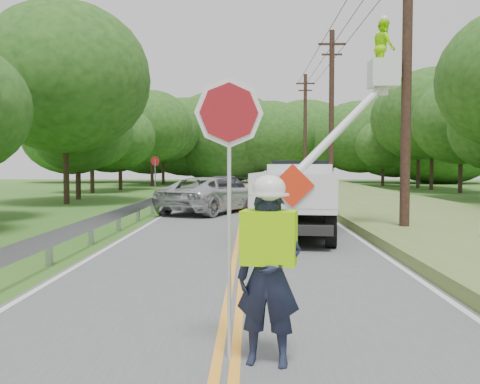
{
  "coord_description": "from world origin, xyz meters",
  "views": [
    {
      "loc": [
        0.27,
        -7.28,
        2.2
      ],
      "look_at": [
        0.0,
        6.0,
        1.5
      ],
      "focal_mm": 39.58,
      "sensor_mm": 36.0,
      "label": 1
    }
  ],
  "objects": [
    {
      "name": "treeline_left",
      "position": [
        -10.11,
        29.17,
        5.61
      ],
      "size": [
        9.84,
        55.0,
        11.06
      ],
      "color": "#332319",
      "rests_on": "ground"
    },
    {
      "name": "treeline_horizon",
      "position": [
        2.12,
        56.08,
        5.5
      ],
      "size": [
        56.65,
        13.97,
        11.3
      ],
      "color": "#1F4015",
      "rests_on": "ground"
    },
    {
      "name": "suv_silver",
      "position": [
        -1.56,
        16.44,
        0.83
      ],
      "size": [
        4.84,
        6.39,
        1.61
      ],
      "primitive_type": "imported",
      "rotation": [
        0.0,
        0.0,
        2.72
      ],
      "color": "silver",
      "rests_on": "road"
    },
    {
      "name": "road",
      "position": [
        0.0,
        14.0,
        0.01
      ],
      "size": [
        7.2,
        96.0,
        0.03
      ],
      "color": "#515254",
      "rests_on": "ground"
    },
    {
      "name": "suv_darkgrey",
      "position": [
        -1.47,
        24.33,
        0.77
      ],
      "size": [
        3.46,
        5.57,
        1.51
      ],
      "primitive_type": "imported",
      "rotation": [
        0.0,
        0.0,
        3.42
      ],
      "color": "#3A3A41",
      "rests_on": "road"
    },
    {
      "name": "tall_grass_verge",
      "position": [
        7.1,
        14.0,
        0.15
      ],
      "size": [
        7.0,
        96.0,
        0.3
      ],
      "primitive_type": "cube",
      "color": "olive",
      "rests_on": "ground"
    },
    {
      "name": "utility_poles",
      "position": [
        5.0,
        17.02,
        5.27
      ],
      "size": [
        1.6,
        43.3,
        10.0
      ],
      "color": "black",
      "rests_on": "ground"
    },
    {
      "name": "bucket_truck",
      "position": [
        2.04,
        9.91,
        1.5
      ],
      "size": [
        4.51,
        6.85,
        6.54
      ],
      "color": "black",
      "rests_on": "road"
    },
    {
      "name": "guardrail",
      "position": [
        -4.02,
        14.91,
        0.55
      ],
      "size": [
        0.18,
        48.0,
        0.77
      ],
      "color": "gray",
      "rests_on": "ground"
    },
    {
      "name": "stop_sign_permanent",
      "position": [
        -5.05,
        22.02,
        1.77
      ],
      "size": [
        0.43,
        0.4,
        2.65
      ],
      "color": "gray",
      "rests_on": "ground"
    },
    {
      "name": "flagger",
      "position": [
        0.45,
        -1.61,
        1.13
      ],
      "size": [
        1.19,
        0.58,
        3.12
      ],
      "color": "#191E33",
      "rests_on": "road"
    },
    {
      "name": "ground",
      "position": [
        0.0,
        0.0,
        0.0
      ],
      "size": [
        140.0,
        140.0,
        0.0
      ],
      "primitive_type": "plane",
      "color": "#2C591C",
      "rests_on": "ground"
    }
  ]
}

